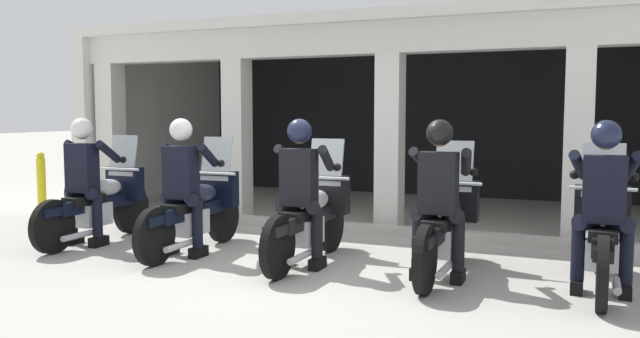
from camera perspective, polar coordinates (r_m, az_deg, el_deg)
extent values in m
plane|color=#A8A59E|center=(9.67, 5.63, -4.81)|extent=(80.00, 80.00, 0.00)
cube|color=black|center=(13.02, 11.32, 4.07)|extent=(10.91, 0.24, 2.90)
cube|color=silver|center=(9.19, 6.29, 11.46)|extent=(10.91, 0.36, 0.44)
cube|color=silver|center=(11.07, 9.23, 11.89)|extent=(10.91, 4.55, 0.16)
cube|color=silver|center=(13.33, -13.88, 4.04)|extent=(0.30, 4.55, 2.90)
cube|color=silver|center=(11.59, -17.99, 2.72)|extent=(0.35, 0.36, 2.46)
cube|color=silver|center=(10.14, -7.34, 2.63)|extent=(0.35, 0.36, 2.46)
cube|color=silver|center=(9.14, 6.20, 2.38)|extent=(0.35, 0.36, 2.46)
cube|color=silver|center=(8.76, 21.92, 1.93)|extent=(0.35, 0.36, 2.46)
cube|color=#B7B5AD|center=(8.80, 5.18, -5.39)|extent=(10.51, 0.24, 0.12)
cylinder|color=black|center=(9.18, -16.35, -3.50)|extent=(0.09, 0.64, 0.64)
cylinder|color=black|center=(8.16, -22.60, -4.74)|extent=(0.09, 0.64, 0.64)
cube|color=black|center=(9.15, -16.38, -2.21)|extent=(0.14, 0.44, 0.08)
cube|color=silver|center=(8.62, -19.52, -3.80)|extent=(0.28, 0.44, 0.28)
cube|color=black|center=(8.63, -19.32, -2.91)|extent=(0.18, 1.24, 0.16)
ellipsoid|color=#B2B2B7|center=(8.77, -18.39, -1.57)|extent=(0.26, 0.48, 0.22)
cube|color=black|center=(8.49, -20.15, -2.58)|extent=(0.24, 0.52, 0.10)
cube|color=black|center=(8.18, -22.34, -3.46)|extent=(0.16, 0.48, 0.10)
cylinder|color=silver|center=(9.10, -16.62, -2.06)|extent=(0.05, 0.24, 0.53)
cube|color=black|center=(9.04, -16.89, -1.22)|extent=(0.52, 0.16, 0.44)
sphere|color=silver|center=(9.12, -16.49, -1.03)|extent=(0.18, 0.18, 0.18)
cube|color=silver|center=(9.00, -17.03, 1.15)|extent=(0.40, 0.14, 0.54)
cylinder|color=silver|center=(8.95, -17.33, 0.00)|extent=(0.62, 0.04, 0.04)
cylinder|color=silver|center=(8.31, -20.50, -5.50)|extent=(0.07, 0.55, 0.07)
cube|color=black|center=(8.44, -20.33, 0.09)|extent=(0.36, 0.22, 0.60)
cube|color=black|center=(8.52, -19.78, 0.29)|extent=(0.05, 0.02, 0.32)
sphere|color=tan|center=(8.43, -20.33, 3.19)|extent=(0.21, 0.21, 0.21)
sphere|color=silver|center=(8.43, -20.33, 3.39)|extent=(0.26, 0.26, 0.26)
cylinder|color=black|center=(8.39, -19.47, -2.04)|extent=(0.26, 0.29, 0.17)
cylinder|color=black|center=(8.38, -19.11, -3.93)|extent=(0.12, 0.12, 0.53)
cube|color=black|center=(8.45, -19.00, -6.10)|extent=(0.11, 0.26, 0.12)
cylinder|color=black|center=(8.58, -20.85, -1.93)|extent=(0.26, 0.29, 0.17)
cylinder|color=black|center=(8.66, -21.08, -3.71)|extent=(0.12, 0.12, 0.53)
cube|color=black|center=(8.72, -20.97, -5.82)|extent=(0.11, 0.26, 0.12)
cylinder|color=black|center=(8.45, -18.21, 1.45)|extent=(0.19, 0.48, 0.31)
sphere|color=black|center=(8.59, -17.07, 0.80)|extent=(0.09, 0.09, 0.09)
cylinder|color=black|center=(8.74, -20.38, 1.50)|extent=(0.19, 0.48, 0.31)
sphere|color=black|center=(8.93, -19.62, 0.89)|extent=(0.09, 0.09, 0.09)
cylinder|color=black|center=(8.31, -8.56, -4.23)|extent=(0.09, 0.64, 0.64)
cylinder|color=black|center=(7.18, -14.44, -5.81)|extent=(0.09, 0.64, 0.64)
cube|color=black|center=(8.28, -8.58, -2.81)|extent=(0.14, 0.44, 0.08)
cube|color=silver|center=(7.69, -11.50, -4.66)|extent=(0.28, 0.44, 0.28)
cube|color=black|center=(7.71, -11.31, -3.65)|extent=(0.18, 1.24, 0.16)
ellipsoid|color=#1E2338|center=(7.86, -10.43, -2.14)|extent=(0.26, 0.48, 0.22)
cube|color=black|center=(7.55, -12.09, -3.31)|extent=(0.24, 0.52, 0.10)
cube|color=black|center=(7.19, -14.18, -4.36)|extent=(0.16, 0.48, 0.10)
cylinder|color=silver|center=(8.23, -8.80, -2.64)|extent=(0.05, 0.24, 0.53)
cube|color=black|center=(8.16, -9.04, -1.72)|extent=(0.52, 0.16, 0.44)
sphere|color=silver|center=(8.24, -8.67, -1.50)|extent=(0.18, 0.18, 0.18)
cube|color=silver|center=(8.11, -9.15, 0.90)|extent=(0.40, 0.14, 0.54)
cylinder|color=silver|center=(8.05, -9.43, -0.38)|extent=(0.62, 0.04, 0.04)
cylinder|color=silver|center=(7.37, -12.25, -6.62)|extent=(0.07, 0.55, 0.07)
cube|color=black|center=(7.49, -12.23, -0.30)|extent=(0.36, 0.22, 0.60)
cube|color=#591414|center=(7.58, -11.71, -0.07)|extent=(0.05, 0.02, 0.32)
sphere|color=tan|center=(7.47, -12.21, 3.19)|extent=(0.21, 0.21, 0.21)
sphere|color=silver|center=(7.47, -12.21, 3.42)|extent=(0.26, 0.26, 0.26)
cylinder|color=black|center=(7.46, -11.22, -2.70)|extent=(0.26, 0.29, 0.17)
cylinder|color=black|center=(7.47, -10.80, -4.81)|extent=(0.12, 0.12, 0.53)
cube|color=black|center=(7.54, -10.71, -7.24)|extent=(0.11, 0.26, 0.12)
cylinder|color=black|center=(7.62, -12.96, -2.57)|extent=(0.26, 0.29, 0.17)
cylinder|color=black|center=(7.69, -13.28, -4.57)|extent=(0.12, 0.12, 0.53)
cube|color=black|center=(7.76, -13.19, -6.93)|extent=(0.11, 0.26, 0.12)
cylinder|color=black|center=(7.54, -9.88, 1.23)|extent=(0.19, 0.48, 0.31)
sphere|color=black|center=(7.70, -8.77, 0.50)|extent=(0.09, 0.09, 0.09)
cylinder|color=black|center=(7.79, -12.60, 1.30)|extent=(0.19, 0.48, 0.31)
sphere|color=black|center=(7.99, -11.95, 0.61)|extent=(0.09, 0.09, 0.09)
cylinder|color=black|center=(7.67, 0.96, -4.95)|extent=(0.09, 0.64, 0.64)
cylinder|color=black|center=(6.42, -3.76, -6.94)|extent=(0.09, 0.64, 0.64)
cube|color=black|center=(7.64, 0.97, -3.41)|extent=(0.14, 0.44, 0.08)
cube|color=silver|center=(6.99, -1.35, -5.53)|extent=(0.28, 0.44, 0.28)
cube|color=black|center=(7.01, -1.19, -4.42)|extent=(0.18, 1.24, 0.16)
ellipsoid|color=#B2B2B7|center=(7.18, -0.47, -2.73)|extent=(0.26, 0.48, 0.22)
cube|color=black|center=(6.84, -1.81, -4.06)|extent=(0.24, 0.52, 0.10)
cube|color=black|center=(6.44, -3.53, -5.30)|extent=(0.16, 0.48, 0.10)
cylinder|color=silver|center=(7.58, 0.80, -3.24)|extent=(0.05, 0.24, 0.53)
cube|color=black|center=(7.51, 0.62, -2.24)|extent=(0.52, 0.16, 0.44)
sphere|color=silver|center=(7.60, 0.91, -2.00)|extent=(0.18, 0.18, 0.18)
cube|color=silver|center=(7.45, 0.57, 0.60)|extent=(0.40, 0.14, 0.54)
cylinder|color=silver|center=(7.39, 0.33, -0.79)|extent=(0.62, 0.04, 0.04)
cylinder|color=silver|center=(6.67, -1.65, -7.75)|extent=(0.07, 0.55, 0.07)
cube|color=black|center=(6.77, -1.89, -0.74)|extent=(0.36, 0.22, 0.60)
cube|color=black|center=(6.87, -1.47, -0.48)|extent=(0.05, 0.02, 0.32)
sphere|color=#936B51|center=(6.75, -1.83, 3.12)|extent=(0.21, 0.21, 0.21)
sphere|color=#191E38|center=(6.75, -1.83, 3.37)|extent=(0.26, 0.26, 0.26)
cylinder|color=black|center=(6.77, -0.73, -3.39)|extent=(0.26, 0.29, 0.17)
cylinder|color=black|center=(6.79, -0.26, -5.71)|extent=(0.12, 0.12, 0.53)
cube|color=black|center=(6.86, -0.23, -8.36)|extent=(0.11, 0.26, 0.12)
cylinder|color=black|center=(6.88, -2.87, -3.25)|extent=(0.26, 0.29, 0.17)
cylinder|color=black|center=(6.95, -3.31, -5.46)|extent=(0.12, 0.12, 0.53)
cube|color=black|center=(7.03, -3.26, -8.06)|extent=(0.11, 0.26, 0.12)
cylinder|color=black|center=(6.87, 0.58, 0.94)|extent=(0.19, 0.48, 0.31)
sphere|color=black|center=(7.06, 1.53, 0.15)|extent=(0.09, 0.09, 0.09)
cylinder|color=black|center=(7.05, -2.73, 1.04)|extent=(0.19, 0.48, 0.31)
sphere|color=black|center=(7.27, -2.29, 0.29)|extent=(0.09, 0.09, 0.09)
cylinder|color=black|center=(7.30, 11.91, -5.58)|extent=(0.09, 0.64, 0.64)
cylinder|color=black|center=(5.96, 9.29, -7.94)|extent=(0.09, 0.64, 0.64)
cube|color=black|center=(7.26, 11.94, -3.97)|extent=(0.14, 0.44, 0.08)
cube|color=silver|center=(6.57, 10.65, -6.30)|extent=(0.28, 0.44, 0.28)
cube|color=black|center=(6.59, 10.76, -5.11)|extent=(0.18, 1.24, 0.16)
ellipsoid|color=#1E2338|center=(6.77, 11.18, -3.30)|extent=(0.26, 0.48, 0.22)
cube|color=black|center=(6.41, 10.43, -4.76)|extent=(0.24, 0.52, 0.10)
cube|color=black|center=(5.98, 9.45, -6.17)|extent=(0.16, 0.48, 0.10)
cylinder|color=silver|center=(7.20, 11.85, -3.79)|extent=(0.05, 0.24, 0.53)
cube|color=black|center=(7.12, 11.78, -2.74)|extent=(0.52, 0.16, 0.44)
sphere|color=silver|center=(7.22, 11.94, -2.48)|extent=(0.18, 0.18, 0.18)
cube|color=silver|center=(7.06, 11.80, 0.25)|extent=(0.40, 0.14, 0.54)
cylinder|color=silver|center=(7.00, 11.65, -1.23)|extent=(0.62, 0.04, 0.04)
cylinder|color=silver|center=(6.25, 11.01, -8.71)|extent=(0.07, 0.55, 0.07)
cube|color=black|center=(6.33, 10.44, -1.22)|extent=(0.36, 0.22, 0.60)
cube|color=#14193F|center=(6.45, 10.68, -0.94)|extent=(0.05, 0.02, 0.32)
sphere|color=tan|center=(6.32, 10.55, 2.90)|extent=(0.21, 0.21, 0.21)
sphere|color=black|center=(6.32, 10.55, 3.17)|extent=(0.26, 0.26, 0.26)
cylinder|color=black|center=(6.36, 11.67, -4.03)|extent=(0.26, 0.29, 0.17)
cylinder|color=black|center=(6.40, 12.16, -6.49)|extent=(0.12, 0.12, 0.53)
cube|color=black|center=(6.48, 12.12, -9.29)|extent=(0.11, 0.26, 0.12)
cylinder|color=black|center=(6.42, 9.22, -3.91)|extent=(0.26, 0.29, 0.17)
cylinder|color=black|center=(6.48, 8.67, -6.28)|extent=(0.12, 0.12, 0.53)
cube|color=black|center=(6.57, 8.65, -9.05)|extent=(0.11, 0.26, 0.12)
cylinder|color=black|center=(6.50, 12.81, 0.58)|extent=(0.19, 0.48, 0.31)
sphere|color=black|center=(6.70, 13.44, -0.24)|extent=(0.09, 0.09, 0.09)
cylinder|color=black|center=(6.59, 9.04, 0.70)|extent=(0.19, 0.48, 0.31)
sphere|color=black|center=(6.81, 9.13, -0.09)|extent=(0.09, 0.09, 0.09)
cylinder|color=black|center=(7.24, 23.59, -5.98)|extent=(0.09, 0.64, 0.64)
cylinder|color=black|center=(5.87, 23.71, -8.49)|extent=(0.09, 0.64, 0.64)
cube|color=black|center=(7.21, 23.65, -4.35)|extent=(0.14, 0.44, 0.08)
cube|color=silver|center=(6.50, 23.66, -6.76)|extent=(0.28, 0.44, 0.28)
cube|color=black|center=(6.52, 23.70, -5.56)|extent=(0.18, 1.24, 0.16)
ellipsoid|color=black|center=(6.71, 23.73, -3.71)|extent=(0.26, 0.48, 0.22)
cube|color=black|center=(6.33, 23.74, -5.22)|extent=(0.24, 0.52, 0.10)
cube|color=black|center=(5.89, 23.77, -6.70)|extent=(0.16, 0.48, 0.10)
cylinder|color=silver|center=(7.14, 23.66, -4.17)|extent=(0.05, 0.24, 0.53)
cube|color=black|center=(7.06, 23.70, -3.13)|extent=(0.52, 0.16, 0.44)
sphere|color=silver|center=(7.16, 23.70, -2.86)|extent=(0.18, 0.18, 0.18)
cube|color=silver|center=(7.00, 23.82, -0.11)|extent=(0.40, 0.14, 0.54)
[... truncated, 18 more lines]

